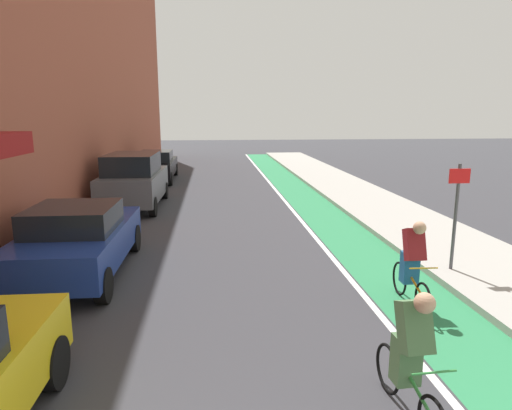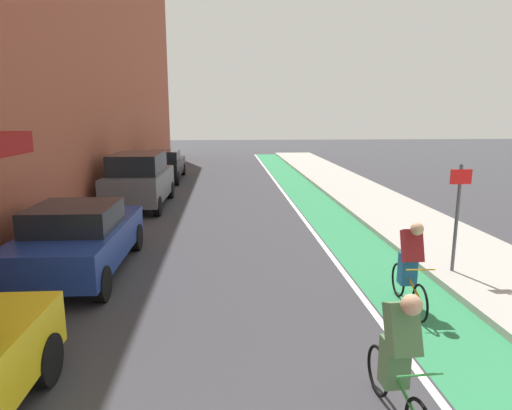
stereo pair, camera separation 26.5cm
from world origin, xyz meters
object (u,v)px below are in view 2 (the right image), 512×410
Objects in this scene: parked_sedan_black at (164,165)px; cyclist_lead at (399,356)px; parked_sedan_blue at (79,238)px; street_sign_post at (458,208)px; parked_suv_gray at (140,179)px; cyclist_mid at (410,264)px.

parked_sedan_black is 19.46m from cyclist_lead.
street_sign_post is at bearing -5.71° from parked_sedan_blue.
parked_suv_gray is 0.91× the size of parked_sedan_black.
street_sign_post is (7.84, -14.51, 0.70)m from parked_sedan_black.
cyclist_mid is (6.30, -15.91, 0.02)m from parked_sedan_black.
street_sign_post is (7.84, -7.78, 0.47)m from parked_suv_gray.
parked_sedan_blue is at bearing -90.00° from parked_sedan_black.
parked_sedan_blue is at bearing 174.29° from street_sign_post.
street_sign_post is at bearing -61.63° from parked_sedan_black.
parked_suv_gray reaches higher than cyclist_mid.
cyclist_lead is at bearing -67.67° from parked_suv_gray.
cyclist_lead is at bearing -123.74° from street_sign_post.
street_sign_post is (2.87, 4.30, 0.69)m from cyclist_lead.
parked_sedan_blue is 2.55× the size of cyclist_lead.
parked_suv_gray is 11.06m from street_sign_post.
parked_sedan_blue is 7.91m from street_sign_post.
cyclist_mid is at bearing -68.40° from parked_sedan_black.
cyclist_mid reaches higher than cyclist_lead.
street_sign_post is at bearing 42.36° from cyclist_mid.
parked_sedan_black is at bearing 89.99° from parked_suv_gray.
cyclist_mid is at bearing -19.13° from parked_sedan_blue.
cyclist_mid is (1.34, 2.90, 0.00)m from cyclist_lead.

